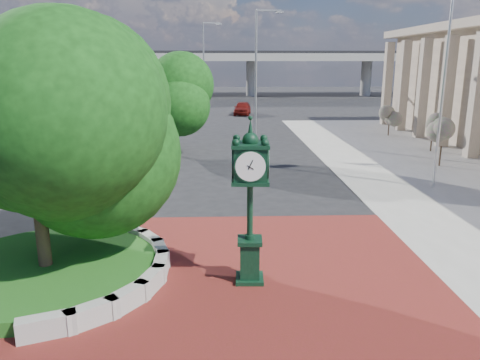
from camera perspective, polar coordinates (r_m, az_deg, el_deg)
name	(u,v)px	position (r m, az deg, el deg)	size (l,w,h in m)	color
ground	(225,275)	(13.60, -1.86, -11.45)	(200.00, 200.00, 0.00)	black
plaza	(225,291)	(12.70, -1.83, -13.33)	(12.00, 12.00, 0.04)	maroon
planter_wall	(129,267)	(13.75, -13.41, -10.32)	(2.96, 6.77, 0.54)	#9E9B93
grass_bed	(47,271)	(14.40, -22.52, -10.21)	(6.10, 6.10, 0.40)	#1E4D16
overpass	(221,57)	(82.25, -2.34, 14.74)	(90.00, 12.00, 7.50)	#9E9B93
tree_planter	(33,147)	(13.40, -23.95, 3.69)	(5.20, 5.20, 6.33)	#38281C
tree_street	(160,104)	(30.63, -9.71, 9.10)	(4.40, 4.40, 5.45)	#38281C
post_clock	(250,196)	(12.31, 1.23, -1.93)	(0.98, 0.98, 4.49)	black
parked_car	(242,108)	(53.44, 0.29, 8.75)	(1.73, 4.31, 1.47)	#64120E
flagpole_a	(445,69)	(23.49, 23.75, 12.25)	(1.66, 0.47, 10.82)	silver
street_lamp_near	(259,65)	(36.59, 2.32, 13.87)	(2.15, 0.58, 9.62)	slate
street_lamp_far	(206,61)	(54.76, -4.20, 14.28)	(2.18, 0.95, 10.10)	slate
shrub_near	(442,139)	(29.08, 23.40, 4.60)	(1.20, 1.20, 2.20)	#38281C
shrub_mid	(433,128)	(33.67, 22.44, 5.87)	(1.20, 1.20, 2.20)	#38281C
shrub_far	(390,116)	(39.81, 17.77, 7.41)	(1.20, 1.20, 2.20)	#38281C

